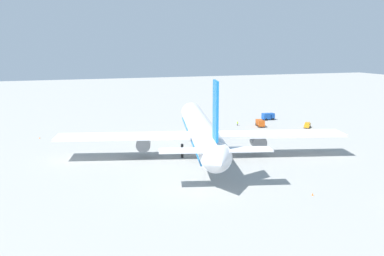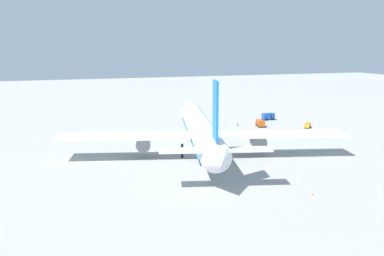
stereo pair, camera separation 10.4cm
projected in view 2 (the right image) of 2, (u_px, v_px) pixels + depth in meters
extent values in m
plane|color=#9E9E99|center=(201.00, 154.00, 130.81)|extent=(600.00, 600.00, 0.00)
cylinder|color=white|center=(201.00, 129.00, 129.52)|extent=(65.87, 23.77, 6.81)
cone|color=white|center=(191.00, 111.00, 164.73)|extent=(6.99, 7.85, 6.67)
cone|color=white|center=(219.00, 162.00, 93.64)|extent=(8.25, 8.01, 6.46)
cube|color=#1972BF|center=(215.00, 111.00, 97.20)|extent=(5.92, 2.04, 12.66)
cube|color=white|center=(185.00, 151.00, 97.68)|extent=(7.11, 11.79, 0.36)
cube|color=white|center=(246.00, 149.00, 98.72)|extent=(7.11, 11.79, 0.36)
cube|color=white|center=(123.00, 136.00, 124.75)|extent=(18.00, 37.03, 0.70)
cylinder|color=slate|center=(143.00, 144.00, 126.57)|extent=(6.31, 5.19, 3.90)
cube|color=white|center=(278.00, 134.00, 128.15)|extent=(18.00, 37.03, 0.70)
cylinder|color=slate|center=(258.00, 142.00, 129.12)|extent=(5.41, 5.03, 3.99)
cylinder|color=black|center=(194.00, 132.00, 153.25)|extent=(0.70, 0.70, 3.82)
cylinder|color=black|center=(182.00, 151.00, 126.78)|extent=(0.70, 0.70, 3.82)
cylinder|color=black|center=(221.00, 150.00, 127.64)|extent=(0.70, 0.70, 3.82)
cube|color=#1972BF|center=(201.00, 136.00, 129.85)|extent=(63.21, 22.75, 0.50)
cube|color=#BF4C14|center=(261.00, 123.00, 172.76)|extent=(2.48, 2.74, 2.14)
cube|color=#BF4C14|center=(260.00, 122.00, 176.16)|extent=(4.44, 3.31, 1.89)
cube|color=black|center=(262.00, 122.00, 172.01)|extent=(0.61, 1.87, 0.94)
cylinder|color=black|center=(264.00, 126.00, 173.21)|extent=(0.95, 0.54, 0.90)
cylinder|color=black|center=(258.00, 126.00, 173.07)|extent=(0.95, 0.54, 0.90)
cylinder|color=black|center=(262.00, 124.00, 177.22)|extent=(0.95, 0.54, 0.90)
cylinder|color=black|center=(256.00, 124.00, 177.08)|extent=(0.95, 0.54, 0.90)
cube|color=#194CA5|center=(272.00, 116.00, 190.45)|extent=(2.48, 1.53, 2.29)
cube|color=#194CA5|center=(266.00, 116.00, 189.51)|extent=(2.52, 3.12, 2.36)
cube|color=black|center=(273.00, 114.00, 190.53)|extent=(2.06, 0.12, 1.01)
cylinder|color=black|center=(270.00, 118.00, 191.74)|extent=(0.32, 0.91, 0.90)
cylinder|color=black|center=(273.00, 119.00, 189.48)|extent=(0.32, 0.91, 0.90)
cylinder|color=black|center=(263.00, 119.00, 190.63)|extent=(0.32, 0.91, 0.90)
cylinder|color=black|center=(266.00, 120.00, 188.37)|extent=(0.32, 0.91, 0.90)
cube|color=#194CA5|center=(191.00, 121.00, 179.71)|extent=(2.72, 2.64, 1.86)
cube|color=#B2B2B7|center=(196.00, 119.00, 182.18)|extent=(3.74, 4.28, 2.52)
cube|color=black|center=(190.00, 120.00, 179.14)|extent=(1.52, 0.99, 0.82)
cylinder|color=black|center=(193.00, 123.00, 179.39)|extent=(0.73, 0.92, 0.90)
cylinder|color=black|center=(189.00, 123.00, 180.65)|extent=(0.73, 0.92, 0.90)
cylinder|color=black|center=(199.00, 122.00, 182.37)|extent=(0.73, 0.92, 0.90)
cylinder|color=black|center=(195.00, 121.00, 183.64)|extent=(0.73, 0.92, 0.90)
cube|color=orange|center=(307.00, 126.00, 172.16)|extent=(4.49, 4.30, 1.10)
cube|color=orange|center=(308.00, 123.00, 172.21)|extent=(3.19, 3.11, 0.55)
cylinder|color=black|center=(309.00, 128.00, 170.60)|extent=(0.62, 0.59, 0.64)
cylinder|color=black|center=(304.00, 127.00, 171.29)|extent=(0.62, 0.59, 0.64)
cylinder|color=black|center=(310.00, 126.00, 173.23)|extent=(0.62, 0.59, 0.64)
cylinder|color=black|center=(305.00, 126.00, 173.92)|extent=(0.62, 0.59, 0.64)
cylinder|color=#3F3F47|center=(238.00, 125.00, 176.54)|extent=(0.33, 0.33, 0.89)
cylinder|color=#B2F219|center=(238.00, 123.00, 176.40)|extent=(0.42, 0.42, 0.67)
sphere|color=beige|center=(238.00, 121.00, 176.32)|extent=(0.24, 0.24, 0.24)
cylinder|color=#3F3F47|center=(324.00, 136.00, 155.30)|extent=(0.44, 0.44, 0.80)
cylinder|color=yellow|center=(324.00, 134.00, 155.17)|extent=(0.55, 0.55, 0.60)
sphere|color=tan|center=(324.00, 133.00, 155.10)|extent=(0.22, 0.22, 0.22)
cone|color=orange|center=(312.00, 194.00, 95.27)|extent=(0.36, 0.36, 0.55)
cone|color=orange|center=(40.00, 138.00, 152.79)|extent=(0.36, 0.36, 0.55)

